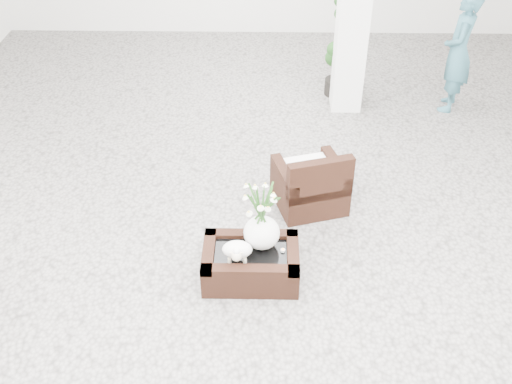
{
  "coord_description": "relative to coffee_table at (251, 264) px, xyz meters",
  "views": [
    {
      "loc": [
        0.09,
        -4.78,
        4.12
      ],
      "look_at": [
        0.0,
        -0.1,
        0.62
      ],
      "focal_mm": 42.16,
      "sensor_mm": 36.0,
      "label": 1
    }
  ],
  "objects": [
    {
      "name": "armchair",
      "position": [
        0.61,
        1.16,
        0.22
      ],
      "size": [
        0.87,
        0.85,
        0.75
      ],
      "primitive_type": "cube",
      "rotation": [
        0.0,
        0.0,
        3.43
      ],
      "color": "black",
      "rests_on": "ground"
    },
    {
      "name": "shopper",
      "position": [
        2.68,
        3.42,
        0.68
      ],
      "size": [
        0.58,
        0.71,
        1.67
      ],
      "primitive_type": "imported",
      "rotation": [
        0.0,
        0.0,
        -1.91
      ],
      "color": "#346573",
      "rests_on": "ground"
    },
    {
      "name": "sheep_figurine",
      "position": [
        -0.12,
        -0.1,
        0.26
      ],
      "size": [
        0.28,
        0.23,
        0.21
      ],
      "primitive_type": "ellipsoid",
      "color": "white",
      "rests_on": "coffee_table"
    },
    {
      "name": "topiary",
      "position": [
        1.15,
        3.8,
        0.56
      ],
      "size": [
        0.38,
        0.38,
        1.44
      ],
      "primitive_type": null,
      "color": "#173C13",
      "rests_on": "ground"
    },
    {
      "name": "ground",
      "position": [
        0.04,
        0.63,
        -0.16
      ],
      "size": [
        11.0,
        11.0,
        0.0
      ],
      "primitive_type": "plane",
      "color": "gray",
      "rests_on": "ground"
    },
    {
      "name": "tealight",
      "position": [
        0.3,
        0.02,
        0.17
      ],
      "size": [
        0.04,
        0.04,
        0.03
      ],
      "primitive_type": "cylinder",
      "color": "white",
      "rests_on": "coffee_table"
    },
    {
      "name": "coffee_table",
      "position": [
        0.0,
        0.0,
        0.0
      ],
      "size": [
        0.9,
        0.6,
        0.31
      ],
      "primitive_type": "cube",
      "color": "black",
      "rests_on": "ground"
    },
    {
      "name": "planter_narcissus",
      "position": [
        0.1,
        0.1,
        0.56
      ],
      "size": [
        0.44,
        0.44,
        0.8
      ],
      "primitive_type": null,
      "color": "white",
      "rests_on": "coffee_table"
    }
  ]
}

